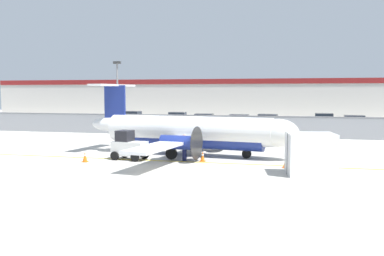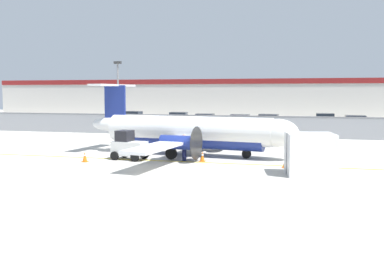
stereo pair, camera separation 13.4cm
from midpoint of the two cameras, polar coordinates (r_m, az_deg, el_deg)
The scene contains 19 objects.
ground_plane at distance 26.93m, azimuth -2.11°, elevation -4.47°, with size 140.00×140.00×0.01m.
perimeter_fence at distance 42.31m, azimuth 3.89°, elevation 0.40°, with size 98.00×0.10×2.10m.
parking_lot_strip at distance 53.72m, azimuth 6.03°, elevation 0.17°, with size 98.00×17.00×0.12m.
background_building at distance 71.91m, azimuth 8.09°, elevation 3.85°, with size 91.00×8.10×6.50m.
commuter_airplane at distance 29.36m, azimuth -0.10°, elevation -0.56°, with size 15.35×16.07×4.92m.
baggage_tug at distance 27.86m, azimuth -8.54°, elevation -2.44°, with size 2.48×1.70×1.88m.
ground_crew_worker at distance 27.00m, azimuth -1.16°, elevation -2.41°, with size 0.48×0.48×1.70m.
cargo_container at distance 23.28m, azimuth 15.36°, elevation -3.37°, with size 2.71×2.39×2.20m.
traffic_cone_near_left at distance 27.52m, azimuth -14.22°, elevation -3.77°, with size 0.36×0.36×0.64m.
traffic_cone_near_right at distance 25.23m, azimuth 12.24°, elevation -4.49°, with size 0.36×0.36×0.64m.
traffic_cone_far_left at distance 26.85m, azimuth 1.28°, elevation -3.83°, with size 0.36×0.36×0.64m.
parked_car_0 at distance 61.07m, azimuth -8.10°, elevation 1.48°, with size 4.33×2.28×1.58m.
parked_car_1 at distance 57.56m, azimuth -2.11°, elevation 1.33°, with size 4.27×2.14×1.58m.
parked_car_2 at distance 53.19m, azimuth 1.67°, elevation 1.05°, with size 4.28×2.16×1.58m.
parked_car_3 at distance 51.90m, azimuth 6.37°, elevation 0.93°, with size 4.21×2.02×1.58m.
parked_car_4 at distance 52.97m, azimuth 10.11°, elevation 0.97°, with size 4.35×2.35×1.58m.
parked_car_5 at distance 56.77m, azimuth 17.00°, elevation 1.08°, with size 4.22×2.04×1.58m.
parked_car_6 at distance 52.94m, azimuth 20.86°, elevation 0.73°, with size 4.20×2.01×1.58m.
apron_light_pole at distance 41.39m, azimuth -10.00°, elevation 4.65°, with size 0.70×0.30×7.27m.
Camera 1 is at (7.30, -23.56, 4.31)m, focal length 40.00 mm.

